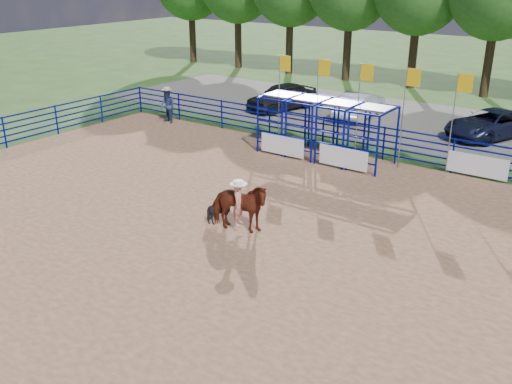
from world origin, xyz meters
TOP-DOWN VIEW (x-y plane):
  - ground at (0.00, 0.00)m, footprint 120.00×120.00m
  - arena_dirt at (0.00, 0.00)m, footprint 30.00×20.00m
  - gravel_strip at (0.00, 17.00)m, footprint 40.00×10.00m
  - horse_and_rider at (-0.76, 0.55)m, footprint 2.17×1.42m
  - calf at (-1.55, 0.72)m, footprint 0.86×0.77m
  - spectator_cowboy at (-12.03, 9.17)m, footprint 1.01×0.85m
  - car_a at (-8.75, 15.37)m, footprint 2.91×4.86m
  - car_b at (-4.18, 16.23)m, footprint 1.83×4.48m
  - car_c at (2.84, 16.34)m, footprint 4.10×5.42m
  - perimeter_fence at (0.00, 0.00)m, footprint 30.10×20.10m
  - chute_assembly at (-1.90, 8.84)m, footprint 19.32×2.41m

SIDE VIEW (x-z plane):
  - ground at x=0.00m, z-range 0.00..0.00m
  - gravel_strip at x=0.00m, z-range 0.00..0.01m
  - arena_dirt at x=0.00m, z-range 0.00..0.02m
  - calf at x=-1.55m, z-range 0.02..0.92m
  - car_c at x=2.84m, z-range 0.01..1.38m
  - car_b at x=-4.18m, z-range 0.01..1.46m
  - perimeter_fence at x=0.00m, z-range 0.00..1.50m
  - car_a at x=-8.75m, z-range 0.01..1.56m
  - horse_and_rider at x=-0.76m, z-range -0.28..2.14m
  - spectator_cowboy at x=-12.03m, z-range 0.02..1.91m
  - chute_assembly at x=-1.90m, z-range -0.84..3.36m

